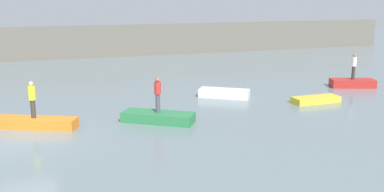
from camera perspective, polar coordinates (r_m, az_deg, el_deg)
ground_plane at (r=20.04m, az=-21.16°, el=-5.42°), size 120.00×120.00×0.00m
embankment_wall at (r=44.57m, az=-20.45°, el=6.41°), size 80.00×1.20×3.13m
rowboat_orange at (r=21.65m, az=-19.88°, el=-3.31°), size 3.99×2.55×0.49m
rowboat_green at (r=21.36m, az=-4.44°, el=-2.77°), size 3.56×2.96×0.48m
rowboat_white at (r=26.49m, az=4.22°, el=0.36°), size 3.05×2.53×0.51m
rowboat_yellow at (r=26.16m, az=15.84°, el=-0.45°), size 2.81×1.02×0.35m
rowboat_red at (r=31.35m, az=20.19°, el=1.59°), size 3.08×2.02×0.54m
person_hiviz_shirt at (r=21.36m, az=-20.13°, el=-0.20°), size 0.32×0.32×1.73m
person_white_shirt at (r=31.15m, az=20.37°, el=3.83°), size 0.32×0.32×1.74m
person_red_shirt at (r=21.07m, az=-4.50°, el=0.38°), size 0.32×0.32×1.73m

